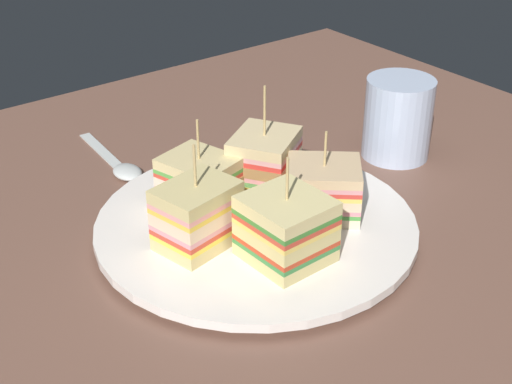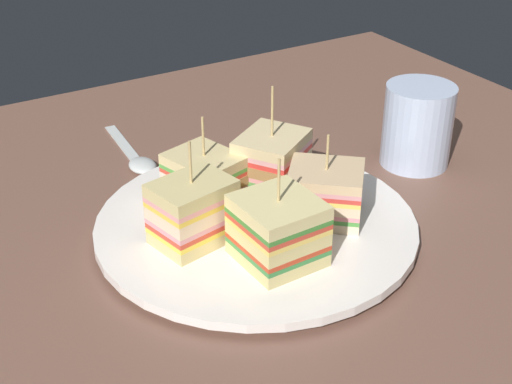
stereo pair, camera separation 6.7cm
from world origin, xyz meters
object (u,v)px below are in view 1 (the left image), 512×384
sandwich_wedge_2 (198,216)px  plate (256,226)px  sandwich_wedge_4 (323,189)px  sandwich_wedge_0 (264,162)px  drinking_glass (397,124)px  sandwich_wedge_1 (200,180)px  spoon (122,167)px  chip_pile (250,212)px  sandwich_wedge_3 (286,229)px

sandwich_wedge_2 → plate: bearing=-10.8°
sandwich_wedge_2 → sandwich_wedge_4: size_ratio=1.09×
sandwich_wedge_0 → drinking_glass: 17.84cm
sandwich_wedge_1 → spoon: 13.40cm
sandwich_wedge_1 → sandwich_wedge_4: sandwich_wedge_1 is taller
sandwich_wedge_2 → spoon: bearing=70.6°
plate → sandwich_wedge_1: (-2.06, 5.95, 2.90)cm
plate → chip_pile: (-0.61, 0.09, 1.65)cm
sandwich_wedge_1 → sandwich_wedge_2: bearing=-50.6°
sandwich_wedge_3 → drinking_glass: 25.72cm
chip_pile → spoon: 19.10cm
sandwich_wedge_3 → spoon: 25.31cm
spoon → sandwich_wedge_3: bearing=9.5°
sandwich_wedge_4 → chip_pile: 7.04cm
sandwich_wedge_4 → drinking_glass: size_ratio=0.99×
plate → sandwich_wedge_1: size_ratio=3.46×
sandwich_wedge_0 → sandwich_wedge_4: sandwich_wedge_0 is taller
sandwich_wedge_4 → sandwich_wedge_0: bearing=-38.8°
sandwich_wedge_4 → drinking_glass: bearing=-118.9°
sandwich_wedge_3 → drinking_glass: size_ratio=1.06×
sandwich_wedge_1 → chip_pile: bearing=-1.6°
sandwich_wedge_4 → chip_pile: (-6.36, 2.67, -1.41)cm
chip_pile → sandwich_wedge_3: bearing=-99.0°
plate → sandwich_wedge_1: 6.93cm
spoon → drinking_glass: size_ratio=1.61×
plate → sandwich_wedge_0: size_ratio=2.77×
sandwich_wedge_3 → sandwich_wedge_4: size_ratio=1.07×
sandwich_wedge_0 → drinking_glass: size_ratio=1.20×
sandwich_wedge_2 → sandwich_wedge_4: bearing=-23.3°
sandwich_wedge_1 → sandwich_wedge_3: (0.48, -12.05, 0.52)cm
sandwich_wedge_0 → sandwich_wedge_4: size_ratio=1.21×
plate → sandwich_wedge_1: bearing=109.1°
sandwich_wedge_0 → sandwich_wedge_3: (-6.03, -10.58, -0.01)cm
sandwich_wedge_1 → drinking_glass: 24.44cm
sandwich_wedge_2 → sandwich_wedge_3: 7.64cm
sandwich_wedge_2 → chip_pile: bearing=-9.8°
sandwich_wedge_4 → sandwich_wedge_2: bearing=29.0°
sandwich_wedge_4 → spoon: bearing=-25.4°
sandwich_wedge_3 → sandwich_wedge_4: 8.15cm
sandwich_wedge_3 → sandwich_wedge_0: bearing=-31.8°
plate → sandwich_wedge_0: (4.44, 4.48, 3.42)cm
drinking_glass → sandwich_wedge_1: bearing=174.3°
spoon → chip_pile: bearing=14.0°
sandwich_wedge_1 → sandwich_wedge_3: bearing=-13.3°
sandwich_wedge_2 → chip_pile: 5.99cm
sandwich_wedge_3 → chip_pile: size_ratio=1.30×
chip_pile → drinking_glass: (22.86, 3.45, 1.19)cm
chip_pile → spoon: size_ratio=0.51×
chip_pile → sandwich_wedge_2: bearing=-178.2°
sandwich_wedge_2 → sandwich_wedge_3: bearing=-63.5°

